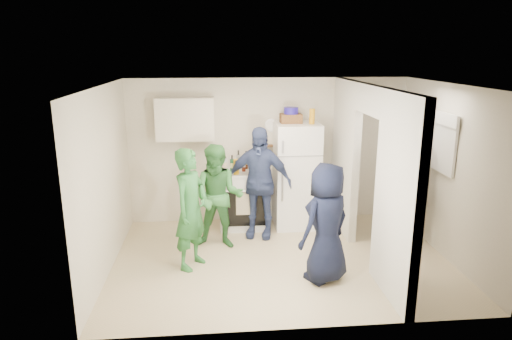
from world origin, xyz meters
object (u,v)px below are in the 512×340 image
at_px(blue_bowl, 291,111).
at_px(yellow_cup_stack_top, 312,116).
at_px(stove, 243,198).
at_px(person_green_left, 191,209).
at_px(person_denim, 259,183).
at_px(person_nook, 400,193).
at_px(wicker_basket, 291,118).
at_px(fridge, 296,175).
at_px(person_navy, 326,223).
at_px(person_green_center, 218,197).

xyz_separation_m(blue_bowl, yellow_cup_stack_top, (0.32, -0.15, -0.08)).
bearing_deg(stove, person_green_left, -119.17).
xyz_separation_m(person_denim, person_nook, (2.10, -0.55, -0.06)).
relative_size(wicker_basket, yellow_cup_stack_top, 1.40).
bearing_deg(fridge, wicker_basket, 153.43).
relative_size(yellow_cup_stack_top, person_navy, 0.16).
distance_m(stove, person_green_left, 1.69).
relative_size(blue_bowl, person_navy, 0.15).
relative_size(person_green_left, person_green_center, 1.05).
bearing_deg(wicker_basket, person_navy, -85.88).
bearing_deg(yellow_cup_stack_top, person_navy, -95.34).
xyz_separation_m(stove, person_navy, (0.95, -2.00, 0.30)).
bearing_deg(yellow_cup_stack_top, wicker_basket, 154.89).
bearing_deg(person_nook, stove, -110.49).
distance_m(yellow_cup_stack_top, person_green_left, 2.56).
bearing_deg(person_navy, person_green_left, -51.16).
bearing_deg(person_navy, person_denim, -98.60).
relative_size(wicker_basket, blue_bowl, 1.46).
xyz_separation_m(wicker_basket, yellow_cup_stack_top, (0.32, -0.15, 0.05)).
bearing_deg(person_green_center, yellow_cup_stack_top, 35.35).
height_order(wicker_basket, person_green_left, wicker_basket).
distance_m(person_denim, person_navy, 1.72).
height_order(wicker_basket, person_navy, wicker_basket).
bearing_deg(stove, yellow_cup_stack_top, -6.61).
xyz_separation_m(wicker_basket, blue_bowl, (0.00, 0.00, 0.13)).
distance_m(blue_bowl, person_denim, 1.31).
bearing_deg(person_nook, fridge, -121.46).
distance_m(stove, yellow_cup_stack_top, 1.81).
distance_m(yellow_cup_stack_top, person_denim, 1.38).
relative_size(person_denim, person_nook, 1.07).
distance_m(wicker_basket, person_navy, 2.29).
xyz_separation_m(stove, person_green_center, (-0.42, -0.82, 0.31)).
distance_m(wicker_basket, person_denim, 1.21).
height_order(fridge, person_green_center, fridge).
bearing_deg(person_denim, person_green_center, -133.51).
bearing_deg(blue_bowl, yellow_cup_stack_top, -25.11).
bearing_deg(yellow_cup_stack_top, person_denim, -160.86).
bearing_deg(person_green_left, fridge, -19.73).
distance_m(fridge, person_green_center, 1.55).
xyz_separation_m(wicker_basket, person_nook, (1.52, -1.02, -1.01)).
height_order(blue_bowl, yellow_cup_stack_top, blue_bowl).
height_order(blue_bowl, person_green_center, blue_bowl).
distance_m(stove, fridge, 0.99).
distance_m(person_green_left, person_green_center, 0.73).
xyz_separation_m(person_green_center, person_navy, (1.37, -1.18, -0.01)).
xyz_separation_m(stove, yellow_cup_stack_top, (1.12, -0.13, 1.41)).
distance_m(fridge, person_nook, 1.72).
relative_size(person_green_center, person_denim, 0.89).
bearing_deg(fridge, yellow_cup_stack_top, -24.44).
xyz_separation_m(wicker_basket, person_denim, (-0.58, -0.46, -0.95)).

